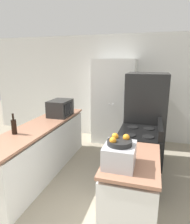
{
  "coord_description": "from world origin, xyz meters",
  "views": [
    {
      "loc": [
        1.0,
        -1.48,
        1.94
      ],
      "look_at": [
        0.0,
        1.93,
        1.05
      ],
      "focal_mm": 32.0,
      "sensor_mm": 36.0,
      "label": 1
    }
  ],
  "objects_px": {
    "microwave": "(60,108)",
    "refrigerator": "(145,120)",
    "stove": "(138,158)",
    "wine_bottle": "(14,126)",
    "fruit_bowl": "(119,141)",
    "toaster_oven": "(119,155)",
    "pantry_cabinet": "(114,102)"
  },
  "relations": [
    {
      "from": "microwave",
      "to": "refrigerator",
      "type": "bearing_deg",
      "value": 9.87
    },
    {
      "from": "stove",
      "to": "wine_bottle",
      "type": "bearing_deg",
      "value": -161.19
    },
    {
      "from": "microwave",
      "to": "fruit_bowl",
      "type": "xyz_separation_m",
      "value": [
        1.45,
        -1.62,
        0.1
      ]
    },
    {
      "from": "refrigerator",
      "to": "wine_bottle",
      "type": "bearing_deg",
      "value": -142.23
    },
    {
      "from": "stove",
      "to": "wine_bottle",
      "type": "xyz_separation_m",
      "value": [
        -1.79,
        -0.61,
        0.56
      ]
    },
    {
      "from": "stove",
      "to": "fruit_bowl",
      "type": "xyz_separation_m",
      "value": [
        -0.14,
        -1.09,
        0.7
      ]
    },
    {
      "from": "toaster_oven",
      "to": "fruit_bowl",
      "type": "distance_m",
      "value": 0.15
    },
    {
      "from": "refrigerator",
      "to": "microwave",
      "type": "xyz_separation_m",
      "value": [
        -1.64,
        -0.28,
        0.18
      ]
    },
    {
      "from": "stove",
      "to": "wine_bottle",
      "type": "height_order",
      "value": "wine_bottle"
    },
    {
      "from": "microwave",
      "to": "toaster_oven",
      "type": "height_order",
      "value": "microwave"
    },
    {
      "from": "microwave",
      "to": "toaster_oven",
      "type": "distance_m",
      "value": 2.18
    },
    {
      "from": "refrigerator",
      "to": "fruit_bowl",
      "type": "bearing_deg",
      "value": -95.59
    },
    {
      "from": "microwave",
      "to": "wine_bottle",
      "type": "distance_m",
      "value": 1.16
    },
    {
      "from": "stove",
      "to": "toaster_oven",
      "type": "relative_size",
      "value": 2.87
    },
    {
      "from": "pantry_cabinet",
      "to": "refrigerator",
      "type": "distance_m",
      "value": 1.21
    },
    {
      "from": "refrigerator",
      "to": "fruit_bowl",
      "type": "distance_m",
      "value": 1.94
    },
    {
      "from": "stove",
      "to": "toaster_oven",
      "type": "distance_m",
      "value": 1.24
    },
    {
      "from": "microwave",
      "to": "wine_bottle",
      "type": "xyz_separation_m",
      "value": [
        -0.2,
        -1.14,
        -0.04
      ]
    },
    {
      "from": "microwave",
      "to": "fruit_bowl",
      "type": "bearing_deg",
      "value": -48.19
    },
    {
      "from": "refrigerator",
      "to": "wine_bottle",
      "type": "distance_m",
      "value": 2.33
    },
    {
      "from": "pantry_cabinet",
      "to": "microwave",
      "type": "xyz_separation_m",
      "value": [
        -0.84,
        -1.19,
        0.05
      ]
    },
    {
      "from": "refrigerator",
      "to": "toaster_oven",
      "type": "relative_size",
      "value": 4.74
    },
    {
      "from": "refrigerator",
      "to": "pantry_cabinet",
      "type": "bearing_deg",
      "value": 131.32
    },
    {
      "from": "refrigerator",
      "to": "stove",
      "type": "bearing_deg",
      "value": -93.08
    },
    {
      "from": "refrigerator",
      "to": "fruit_bowl",
      "type": "height_order",
      "value": "refrigerator"
    },
    {
      "from": "pantry_cabinet",
      "to": "refrigerator",
      "type": "relative_size",
      "value": 1.15
    },
    {
      "from": "refrigerator",
      "to": "wine_bottle",
      "type": "relative_size",
      "value": 5.57
    },
    {
      "from": "refrigerator",
      "to": "toaster_oven",
      "type": "xyz_separation_m",
      "value": [
        -0.18,
        -1.91,
        0.14
      ]
    },
    {
      "from": "microwave",
      "to": "toaster_oven",
      "type": "relative_size",
      "value": 1.38
    },
    {
      "from": "pantry_cabinet",
      "to": "refrigerator",
      "type": "height_order",
      "value": "pantry_cabinet"
    },
    {
      "from": "wine_bottle",
      "to": "fruit_bowl",
      "type": "distance_m",
      "value": 1.73
    },
    {
      "from": "stove",
      "to": "refrigerator",
      "type": "bearing_deg",
      "value": 86.92
    }
  ]
}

